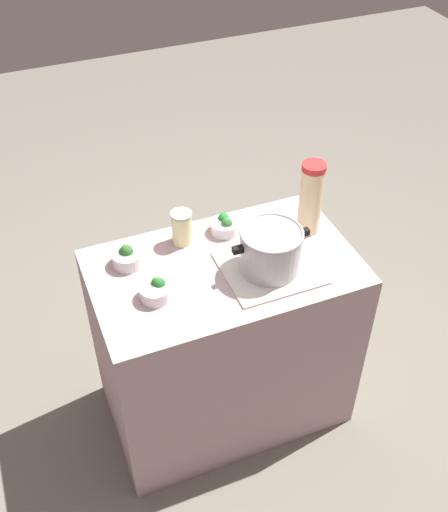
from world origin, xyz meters
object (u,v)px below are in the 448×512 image
mason_jar (182,228)px  broccoli_bowl_back (225,225)px  lemonade_pitcher (311,198)px  broccoli_bowl_center (127,257)px  broccoli_bowl_front (156,290)px  cooking_pot (271,249)px

mason_jar → broccoli_bowl_back: 0.18m
lemonade_pitcher → broccoli_bowl_back: 0.35m
broccoli_bowl_back → broccoli_bowl_center: bearing=6.0°
broccoli_bowl_front → broccoli_bowl_center: bearing=-77.5°
lemonade_pitcher → broccoli_bowl_front: 0.70m
cooking_pot → lemonade_pitcher: (-0.24, -0.16, 0.06)m
broccoli_bowl_center → lemonade_pitcher: bearing=174.5°
cooking_pot → broccoli_bowl_front: bearing=-2.4°
lemonade_pitcher → broccoli_bowl_front: size_ratio=2.74×
mason_jar → broccoli_bowl_front: (0.19, 0.25, -0.04)m
cooking_pot → broccoli_bowl_back: cooking_pot is taller
broccoli_bowl_center → broccoli_bowl_back: (-0.41, -0.04, -0.00)m
lemonade_pitcher → broccoli_bowl_back: (0.31, -0.11, -0.12)m
broccoli_bowl_center → cooking_pot: bearing=154.8°
mason_jar → broccoli_bowl_back: bearing=179.1°
lemonade_pitcher → broccoli_bowl_front: bearing=11.6°
broccoli_bowl_front → cooking_pot: bearing=177.6°
cooking_pot → mason_jar: bearing=-47.7°
lemonade_pitcher → broccoli_bowl_back: bearing=-20.0°
lemonade_pitcher → broccoli_bowl_center: lemonade_pitcher is taller
broccoli_bowl_front → broccoli_bowl_back: same height
mason_jar → cooking_pot: bearing=132.3°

